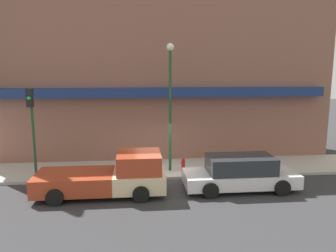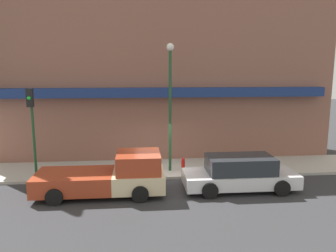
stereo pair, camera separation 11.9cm
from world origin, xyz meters
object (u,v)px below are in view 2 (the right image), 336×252
fire_hydrant (183,165)px  traffic_light (32,118)px  parked_car (240,173)px  pickup_truck (110,176)px  street_lamp (170,94)px

fire_hydrant → traffic_light: bearing=-176.1°
parked_car → fire_hydrant: bearing=135.0°
pickup_truck → parked_car: 5.50m
pickup_truck → parked_car: size_ratio=1.09×
traffic_light → fire_hydrant: bearing=3.9°
fire_hydrant → street_lamp: (-0.63, 0.18, 3.46)m
traffic_light → street_lamp: bearing=5.9°
parked_car → traffic_light: size_ratio=1.17×
traffic_light → pickup_truck: bearing=-27.5°
pickup_truck → fire_hydrant: pickup_truck is taller
fire_hydrant → pickup_truck: bearing=-145.7°
parked_car → traffic_light: (-9.02, 1.83, 2.24)m
street_lamp → traffic_light: 6.37m
parked_car → traffic_light: bearing=170.7°
street_lamp → pickup_truck: bearing=-138.0°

